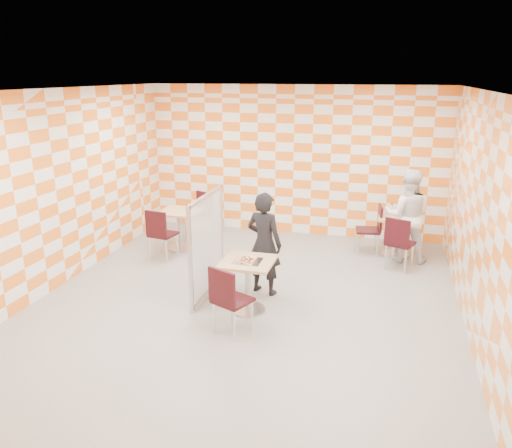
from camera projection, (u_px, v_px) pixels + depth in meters
The scene contains 15 objects.
room_shell at pixel (255, 194), 7.34m from camera, with size 7.00×7.00×7.00m.
main_table at pixel (248, 277), 6.89m from camera, with size 0.70×0.70×0.75m.
second_table at pixel (397, 229), 9.02m from camera, with size 0.70×0.70×0.75m.
empty_table at pixel (180, 223), 9.36m from camera, with size 0.70×0.70×0.75m.
chair_main_front at pixel (228, 296), 6.22m from camera, with size 0.56×0.56×0.92m.
chair_second_front at pixel (399, 239), 8.33m from camera, with size 0.54×0.55×0.92m.
chair_second_side at pixel (373, 226), 9.08m from camera, with size 0.48×0.47×0.92m.
chair_empty_near at pixel (160, 231), 8.79m from camera, with size 0.49×0.49×0.92m.
chair_empty_far at pixel (201, 211), 10.02m from camera, with size 0.56×0.57×0.92m.
partition at pixel (207, 245), 7.34m from camera, with size 0.08×1.38×1.55m.
man_dark at pixel (264, 244), 7.40m from camera, with size 0.57×0.37×1.57m, color black.
man_white at pixel (407, 216), 8.70m from camera, with size 0.80×0.62×1.65m, color white.
pizza_on_foil at pixel (247, 260), 6.80m from camera, with size 0.40×0.40×0.04m.
sport_bottle at pixel (392, 209), 9.08m from camera, with size 0.06×0.06×0.20m.
soda_bottle at pixel (407, 210), 8.96m from camera, with size 0.07×0.07×0.23m.
Camera 1 is at (1.86, -6.36, 3.21)m, focal length 35.00 mm.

